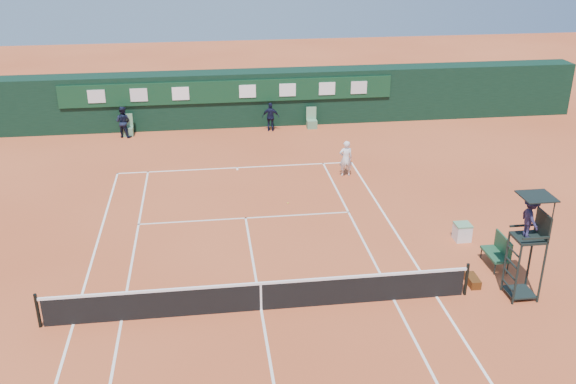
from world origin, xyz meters
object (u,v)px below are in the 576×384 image
object	(u,v)px
player_bench	(499,250)
player	(346,159)
tennis_net	(261,296)
umpire_chair	(530,225)
cooler	(462,232)

from	to	relation	value
player_bench	player	bearing A→B (deg)	111.08
tennis_net	umpire_chair	distance (m)	8.27
player_bench	cooler	xyz separation A→B (m)	(-0.46, 1.97, -0.27)
player	tennis_net	bearing A→B (deg)	62.71
umpire_chair	player_bench	distance (m)	2.65
cooler	umpire_chair	bearing A→B (deg)	-84.98
umpire_chair	player	size ratio (longest dim) A/B	2.05
player_bench	cooler	bearing A→B (deg)	103.26
player_bench	cooler	distance (m)	2.04
player_bench	cooler	size ratio (longest dim) A/B	1.86
umpire_chair	cooler	world-z (taller)	umpire_chair
umpire_chair	cooler	bearing A→B (deg)	95.02
player	umpire_chair	bearing A→B (deg)	104.88
umpire_chair	tennis_net	bearing A→B (deg)	177.82
cooler	player	distance (m)	7.31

